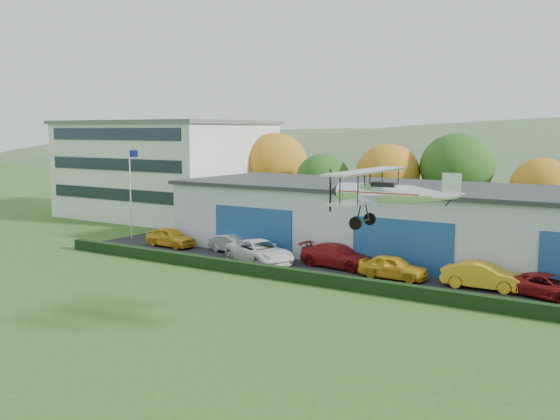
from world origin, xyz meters
The scene contains 15 objects.
ground centered at (0.00, 0.00, 0.00)m, with size 300.00×300.00×0.00m, color #35551B.
apron centered at (3.00, 21.00, 0.03)m, with size 48.00×9.00×0.05m, color black.
hedge centered at (3.00, 16.20, 0.40)m, with size 46.00×0.60×0.80m, color black.
hangar centered at (5.00, 27.98, 2.66)m, with size 40.60×12.60×5.30m.
office_block centered at (-28.00, 35.00, 5.21)m, with size 20.60×15.60×10.40m.
flagpole centered at (-19.88, 22.00, 4.78)m, with size 1.05×0.10×8.00m.
tree_belt centered at (0.85, 40.62, 5.61)m, with size 75.70×13.22×10.12m.
car_0 centered at (-14.36, 20.83, 0.82)m, with size 1.81×4.50×1.53m, color gold.
car_1 centered at (-8.45, 21.47, 0.75)m, with size 1.47×4.22×1.39m, color silver.
car_2 centered at (-4.56, 19.39, 0.87)m, with size 2.72×5.89×1.64m, color silver.
car_3 centered at (0.66, 21.26, 0.84)m, with size 2.22×5.46×1.58m, color maroon.
car_4 centered at (5.24, 20.14, 0.80)m, with size 1.77×4.40×1.50m, color gold.
car_5 centered at (10.74, 20.61, 0.83)m, with size 1.66×4.76×1.57m, color gold.
car_6 centered at (14.43, 20.49, 0.71)m, with size 2.20×4.76×1.32m, color maroon.
biplane centered at (10.23, 7.47, 6.86)m, with size 5.70×6.51×2.44m.
Camera 1 is at (21.16, -17.21, 9.40)m, focal length 41.41 mm.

